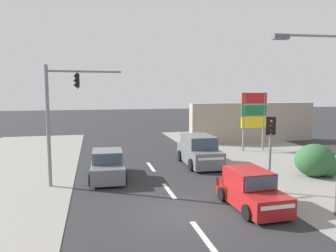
{
  "coord_description": "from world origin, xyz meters",
  "views": [
    {
      "loc": [
        -3.41,
        -11.79,
        4.78
      ],
      "look_at": [
        0.19,
        4.0,
        3.0
      ],
      "focal_mm": 35.0,
      "sensor_mm": 36.0,
      "label": 1
    }
  ],
  "objects_px": {
    "traffic_signal_mast": "(59,109)",
    "hatchback_oncoming_mid": "(251,191)",
    "pedestal_signal_right_kerb": "(270,141)",
    "sedan_crossing_left": "(107,166)",
    "suv_receding_far": "(199,151)",
    "shopping_plaza_sign": "(254,113)"
  },
  "relations": [
    {
      "from": "sedan_crossing_left",
      "to": "pedestal_signal_right_kerb",
      "type": "bearing_deg",
      "value": -29.91
    },
    {
      "from": "hatchback_oncoming_mid",
      "to": "suv_receding_far",
      "type": "bearing_deg",
      "value": 87.37
    },
    {
      "from": "pedestal_signal_right_kerb",
      "to": "hatchback_oncoming_mid",
      "type": "bearing_deg",
      "value": -137.21
    },
    {
      "from": "traffic_signal_mast",
      "to": "hatchback_oncoming_mid",
      "type": "height_order",
      "value": "traffic_signal_mast"
    },
    {
      "from": "pedestal_signal_right_kerb",
      "to": "hatchback_oncoming_mid",
      "type": "height_order",
      "value": "pedestal_signal_right_kerb"
    },
    {
      "from": "traffic_signal_mast",
      "to": "shopping_plaza_sign",
      "type": "height_order",
      "value": "traffic_signal_mast"
    },
    {
      "from": "traffic_signal_mast",
      "to": "sedan_crossing_left",
      "type": "bearing_deg",
      "value": 21.02
    },
    {
      "from": "pedestal_signal_right_kerb",
      "to": "sedan_crossing_left",
      "type": "xyz_separation_m",
      "value": [
        -7.28,
        4.19,
        -1.71
      ]
    },
    {
      "from": "pedestal_signal_right_kerb",
      "to": "sedan_crossing_left",
      "type": "distance_m",
      "value": 8.57
    },
    {
      "from": "pedestal_signal_right_kerb",
      "to": "sedan_crossing_left",
      "type": "height_order",
      "value": "pedestal_signal_right_kerb"
    },
    {
      "from": "pedestal_signal_right_kerb",
      "to": "suv_receding_far",
      "type": "bearing_deg",
      "value": 102.69
    },
    {
      "from": "shopping_plaza_sign",
      "to": "hatchback_oncoming_mid",
      "type": "relative_size",
      "value": 1.25
    },
    {
      "from": "shopping_plaza_sign",
      "to": "sedan_crossing_left",
      "type": "distance_m",
      "value": 13.16
    },
    {
      "from": "traffic_signal_mast",
      "to": "pedestal_signal_right_kerb",
      "type": "distance_m",
      "value": 10.23
    },
    {
      "from": "shopping_plaza_sign",
      "to": "hatchback_oncoming_mid",
      "type": "distance_m",
      "value": 13.28
    },
    {
      "from": "suv_receding_far",
      "to": "sedan_crossing_left",
      "type": "bearing_deg",
      "value": -161.02
    },
    {
      "from": "pedestal_signal_right_kerb",
      "to": "shopping_plaza_sign",
      "type": "distance_m",
      "value": 10.87
    },
    {
      "from": "pedestal_signal_right_kerb",
      "to": "suv_receding_far",
      "type": "xyz_separation_m",
      "value": [
        -1.4,
        6.21,
        -1.53
      ]
    },
    {
      "from": "suv_receding_far",
      "to": "shopping_plaza_sign",
      "type": "bearing_deg",
      "value": 33.23
    },
    {
      "from": "shopping_plaza_sign",
      "to": "suv_receding_far",
      "type": "distance_m",
      "value": 7.16
    },
    {
      "from": "shopping_plaza_sign",
      "to": "sedan_crossing_left",
      "type": "xyz_separation_m",
      "value": [
        -11.6,
        -5.77,
        -2.28
      ]
    },
    {
      "from": "shopping_plaza_sign",
      "to": "suv_receding_far",
      "type": "xyz_separation_m",
      "value": [
        -5.72,
        -3.75,
        -2.1
      ]
    }
  ]
}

